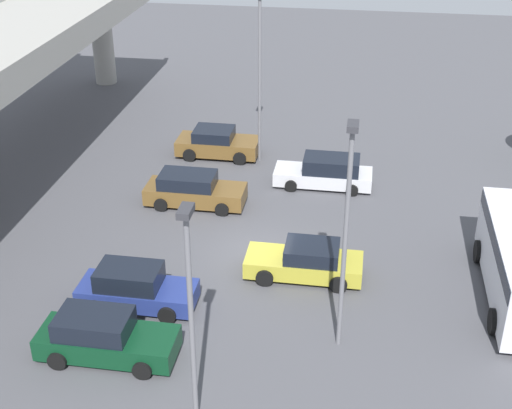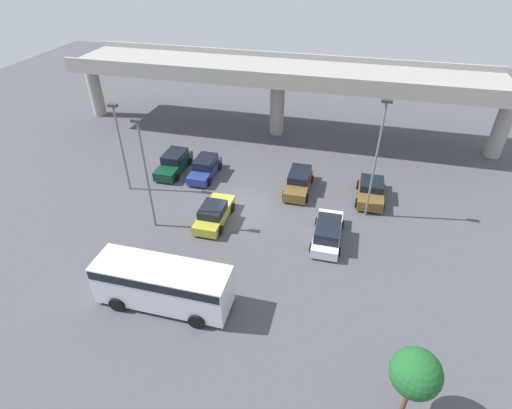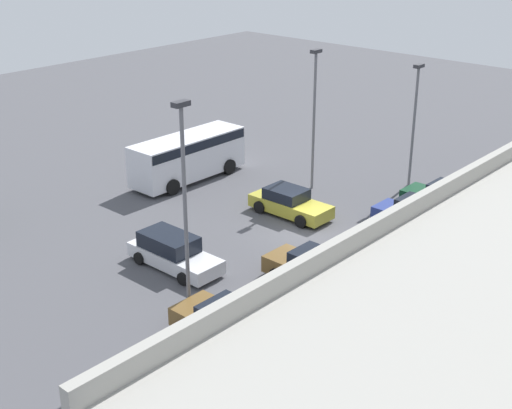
# 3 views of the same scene
# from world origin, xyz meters

# --- Properties ---
(ground_plane) EXTENTS (93.07, 93.07, 0.00)m
(ground_plane) POSITION_xyz_m (0.00, 0.00, 0.00)
(ground_plane) COLOR #4C4C51
(parked_car_0) EXTENTS (2.04, 4.74, 1.66)m
(parked_car_0) POSITION_xyz_m (-7.22, 4.27, 0.78)
(parked_car_0) COLOR #0C381E
(parked_car_0) RESTS_ON ground_plane
(parked_car_1) EXTENTS (1.99, 4.42, 1.64)m
(parked_car_1) POSITION_xyz_m (-4.24, 4.13, 0.77)
(parked_car_1) COLOR navy
(parked_car_1) RESTS_ON ground_plane
(parked_car_2) EXTENTS (2.06, 4.67, 1.49)m
(parked_car_2) POSITION_xyz_m (-1.26, -2.01, 0.69)
(parked_car_2) COLOR gold
(parked_car_2) RESTS_ON ground_plane
(parked_car_3) EXTENTS (2.06, 4.74, 1.59)m
(parked_car_3) POSITION_xyz_m (4.08, 3.90, 0.76)
(parked_car_3) COLOR brown
(parked_car_3) RESTS_ON ground_plane
(parked_car_4) EXTENTS (2.05, 4.88, 1.57)m
(parked_car_4) POSITION_xyz_m (7.08, -2.20, 0.74)
(parked_car_4) COLOR silver
(parked_car_4) RESTS_ON ground_plane
(parked_car_5) EXTENTS (2.21, 4.46, 1.55)m
(parked_car_5) POSITION_xyz_m (9.88, 3.97, 0.73)
(parked_car_5) COLOR brown
(parked_car_5) RESTS_ON ground_plane
(lamp_post_near_aisle) EXTENTS (0.70, 0.35, 9.05)m
(lamp_post_near_aisle) POSITION_xyz_m (9.62, 1.58, 5.23)
(lamp_post_near_aisle) COLOR slate
(lamp_post_near_aisle) RESTS_ON ground_plane
(lamp_post_mid_lot) EXTENTS (0.70, 0.35, 8.28)m
(lamp_post_mid_lot) POSITION_xyz_m (-5.30, -3.57, 4.83)
(lamp_post_mid_lot) COLOR slate
(lamp_post_mid_lot) RESTS_ON ground_plane
(lamp_post_by_overpass) EXTENTS (0.70, 0.35, 7.35)m
(lamp_post_by_overpass) POSITION_xyz_m (-9.61, 0.52, 4.35)
(lamp_post_by_overpass) COLOR slate
(lamp_post_by_overpass) RESTS_ON ground_plane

